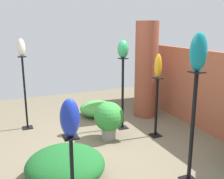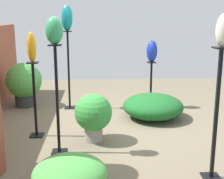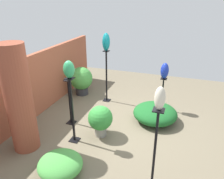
% 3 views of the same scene
% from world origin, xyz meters
% --- Properties ---
extents(ground_plane, '(8.00, 8.00, 0.00)m').
position_xyz_m(ground_plane, '(0.00, 0.00, 0.00)').
color(ground_plane, '#6B604C').
extents(brick_wall_back, '(5.60, 0.12, 1.58)m').
position_xyz_m(brick_wall_back, '(0.00, 2.25, 0.79)').
color(brick_wall_back, '#9E5138').
rests_on(brick_wall_back, ground).
extents(brick_pillar, '(0.51, 0.51, 2.15)m').
position_xyz_m(brick_pillar, '(-1.35, 1.61, 1.07)').
color(brick_pillar, brown).
rests_on(brick_pillar, ground).
extents(pedestal_amber, '(0.20, 0.20, 1.13)m').
position_xyz_m(pedestal_amber, '(-0.24, 1.19, 0.52)').
color(pedestal_amber, black).
rests_on(pedestal_amber, ground).
extents(pedestal_teal, '(0.20, 0.20, 1.50)m').
position_xyz_m(pedestal_teal, '(1.21, 0.81, 0.70)').
color(pedestal_teal, black).
rests_on(pedestal_teal, ground).
extents(pedestal_ivory, '(0.20, 0.20, 1.47)m').
position_xyz_m(pedestal_ivory, '(-1.60, -1.01, 0.68)').
color(pedestal_ivory, black).
rests_on(pedestal_ivory, ground).
extents(pedestal_jade, '(0.20, 0.20, 1.44)m').
position_xyz_m(pedestal_jade, '(-0.84, 0.78, 0.67)').
color(pedestal_jade, black).
rests_on(pedestal_jade, ground).
extents(pedestal_cobalt, '(0.20, 0.20, 0.91)m').
position_xyz_m(pedestal_cobalt, '(1.18, -0.79, 0.41)').
color(pedestal_cobalt, black).
rests_on(pedestal_cobalt, ground).
extents(art_vase_amber, '(0.13, 0.13, 0.43)m').
position_xyz_m(art_vase_amber, '(-0.24, 1.19, 1.35)').
color(art_vase_amber, orange).
rests_on(art_vase_amber, pedestal_amber).
extents(art_vase_teal, '(0.21, 0.21, 0.48)m').
position_xyz_m(art_vase_teal, '(1.21, 0.81, 1.74)').
color(art_vase_teal, '#0F727A').
rests_on(art_vase_teal, pedestal_teal).
extents(art_vase_ivory, '(0.14, 0.15, 0.34)m').
position_xyz_m(art_vase_ivory, '(-1.60, -1.01, 1.64)').
color(art_vase_ivory, beige).
rests_on(art_vase_ivory, pedestal_ivory).
extents(art_vase_jade, '(0.21, 0.22, 0.34)m').
position_xyz_m(art_vase_jade, '(-0.84, 0.78, 1.61)').
color(art_vase_jade, '#2D9356').
rests_on(art_vase_jade, pedestal_jade).
extents(art_vase_cobalt, '(0.22, 0.21, 0.42)m').
position_xyz_m(art_vase_cobalt, '(1.18, -0.79, 1.12)').
color(art_vase_cobalt, '#192D9E').
rests_on(art_vase_cobalt, pedestal_cobalt).
extents(potted_plant_front_left, '(0.54, 0.54, 0.70)m').
position_xyz_m(potted_plant_front_left, '(-0.46, 0.33, 0.41)').
color(potted_plant_front_left, gray).
rests_on(potted_plant_front_left, ground).
extents(foliage_bed_east, '(0.78, 0.79, 0.35)m').
position_xyz_m(foliage_bed_east, '(-1.75, 0.56, 0.17)').
color(foliage_bed_east, '#479942').
rests_on(foliage_bed_east, ground).
extents(foliage_bed_west, '(1.07, 1.07, 0.43)m').
position_xyz_m(foliage_bed_west, '(0.53, -0.72, 0.21)').
color(foliage_bed_west, '#195923').
rests_on(foliage_bed_west, ground).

